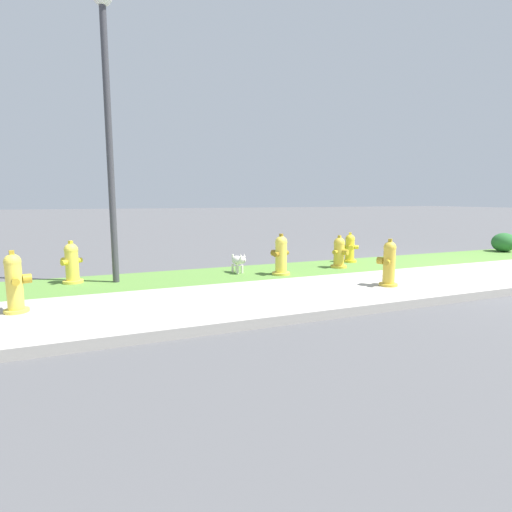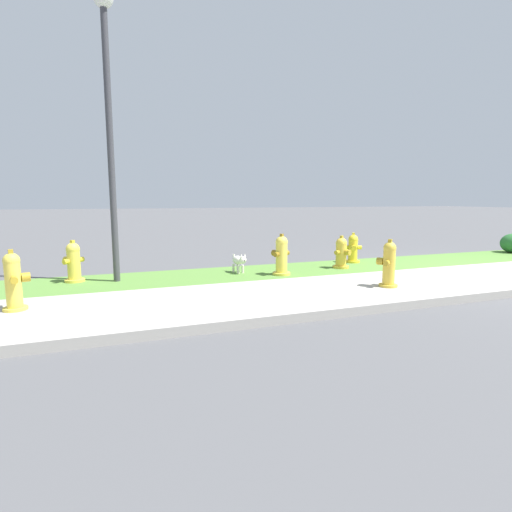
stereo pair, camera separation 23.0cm
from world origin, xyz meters
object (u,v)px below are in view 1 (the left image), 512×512
Objects in this scene: small_white_dog at (238,261)px; shrub_bush_near_lamp at (504,242)px; street_lamp at (107,93)px; fire_hydrant_near_corner at (281,255)px; fire_hydrant_mid_block at (350,248)px; fire_hydrant_far_end at (339,252)px; fire_hydrant_across_street at (15,283)px; fire_hydrant_by_grass_verge at (72,263)px; fire_hydrant_at_driveway at (389,263)px.

shrub_bush_near_lamp reaches higher than small_white_dog.
fire_hydrant_near_corner is at bearing -8.81° from street_lamp.
fire_hydrant_mid_block is 1.00× the size of fire_hydrant_far_end.
fire_hydrant_across_street reaches higher than small_white_dog.
fire_hydrant_far_end is (5.15, -0.41, -0.03)m from fire_hydrant_by_grass_verge.
small_white_dog is at bearing 97.71° from fire_hydrant_at_driveway.
fire_hydrant_across_street is (-6.38, -1.87, 0.06)m from fire_hydrant_mid_block.
fire_hydrant_at_driveway reaches higher than fire_hydrant_mid_block.
fire_hydrant_far_end is (-0.65, -0.55, 0.00)m from fire_hydrant_mid_block.
street_lamp is (-2.26, 0.00, 2.91)m from small_white_dog.
fire_hydrant_mid_block is at bearing -165.18° from fire_hydrant_far_end.
fire_hydrant_far_end is 1.13× the size of shrub_bush_near_lamp.
street_lamp is at bearing -27.67° from fire_hydrant_far_end.
fire_hydrant_across_street is 3.41m from street_lamp.
fire_hydrant_near_corner is 7.20m from shrub_bush_near_lamp.
fire_hydrant_across_street is (-4.24, -1.07, 0.01)m from fire_hydrant_near_corner.
fire_hydrant_mid_block is 0.86× the size of fire_hydrant_at_driveway.
fire_hydrant_by_grass_verge is at bearing 163.16° from street_lamp.
fire_hydrant_mid_block is at bearing 86.37° from small_white_dog.
fire_hydrant_at_driveway reaches higher than fire_hydrant_far_end.
fire_hydrant_across_street reaches higher than shrub_bush_near_lamp.
street_lamp is at bearing -178.39° from shrub_bush_near_lamp.
fire_hydrant_at_driveway is at bearing -80.74° from fire_hydrant_near_corner.
small_white_dog is 0.10× the size of street_lamp.
shrub_bush_near_lamp is at bearing 159.82° from fire_hydrant_far_end.
fire_hydrant_across_street reaches higher than fire_hydrant_far_end.
fire_hydrant_by_grass_verge reaches higher than fire_hydrant_far_end.
fire_hydrant_at_driveway is 2.81m from small_white_dog.
fire_hydrant_near_corner reaches higher than shrub_bush_near_lamp.
shrub_bush_near_lamp is (7.86, 0.29, 0.02)m from small_white_dog.
fire_hydrant_far_end reaches higher than shrub_bush_near_lamp.
fire_hydrant_by_grass_verge is 0.15× the size of street_lamp.
small_white_dog is at bearing 97.74° from fire_hydrant_across_street.
street_lamp reaches higher than fire_hydrant_near_corner.
fire_hydrant_near_corner is 1.08× the size of fire_hydrant_by_grass_verge.
fire_hydrant_far_end is (1.49, 0.26, -0.06)m from fire_hydrant_near_corner.
fire_hydrant_far_end is at bearing 87.46° from fire_hydrant_across_street.
fire_hydrant_near_corner is 1.15× the size of fire_hydrant_far_end.
fire_hydrant_mid_block is 0.93× the size of fire_hydrant_by_grass_verge.
fire_hydrant_near_corner is 2.29m from fire_hydrant_mid_block.
fire_hydrant_mid_block is at bearing 179.33° from shrub_bush_near_lamp.
fire_hydrant_far_end reaches higher than small_white_dog.
fire_hydrant_by_grass_verge is 5.17m from fire_hydrant_far_end.
fire_hydrant_near_corner is 1.51m from fire_hydrant_far_end.
fire_hydrant_at_driveway reaches higher than fire_hydrant_by_grass_verge.
fire_hydrant_near_corner is 3.72m from fire_hydrant_by_grass_verge.
fire_hydrant_near_corner is at bearing -174.08° from shrub_bush_near_lamp.
fire_hydrant_by_grass_verge is 10.83m from shrub_bush_near_lamp.
street_lamp reaches higher than fire_hydrant_across_street.
shrub_bush_near_lamp is (5.68, 0.49, -0.07)m from fire_hydrant_far_end.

